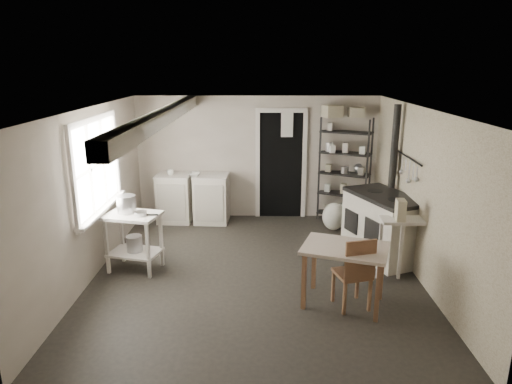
{
  "coord_description": "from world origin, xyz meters",
  "views": [
    {
      "loc": [
        0.06,
        -5.94,
        2.86
      ],
      "look_at": [
        0.0,
        0.3,
        1.1
      ],
      "focal_mm": 32.0,
      "sensor_mm": 36.0,
      "label": 1
    }
  ],
  "objects_px": {
    "base_cabinets": "(193,197)",
    "chair": "(352,270)",
    "stove": "(383,229)",
    "prep_table": "(135,243)",
    "shelf_rack": "(344,171)",
    "stockpot": "(126,205)",
    "work_table": "(344,275)",
    "flour_sack": "(334,217)"
  },
  "relations": [
    {
      "from": "base_cabinets",
      "to": "stockpot",
      "type": "bearing_deg",
      "value": -104.35
    },
    {
      "from": "work_table",
      "to": "flour_sack",
      "type": "height_order",
      "value": "work_table"
    },
    {
      "from": "stockpot",
      "to": "work_table",
      "type": "height_order",
      "value": "stockpot"
    },
    {
      "from": "work_table",
      "to": "chair",
      "type": "relative_size",
      "value": 1.07
    },
    {
      "from": "chair",
      "to": "flour_sack",
      "type": "bearing_deg",
      "value": 70.64
    },
    {
      "from": "shelf_rack",
      "to": "flour_sack",
      "type": "relative_size",
      "value": 3.9
    },
    {
      "from": "stove",
      "to": "chair",
      "type": "relative_size",
      "value": 1.35
    },
    {
      "from": "prep_table",
      "to": "base_cabinets",
      "type": "height_order",
      "value": "base_cabinets"
    },
    {
      "from": "chair",
      "to": "shelf_rack",
      "type": "bearing_deg",
      "value": 67.0
    },
    {
      "from": "shelf_rack",
      "to": "chair",
      "type": "xyz_separation_m",
      "value": [
        -0.45,
        -3.22,
        -0.46
      ]
    },
    {
      "from": "prep_table",
      "to": "base_cabinets",
      "type": "distance_m",
      "value": 2.17
    },
    {
      "from": "base_cabinets",
      "to": "shelf_rack",
      "type": "bearing_deg",
      "value": 5.46
    },
    {
      "from": "stockpot",
      "to": "flour_sack",
      "type": "relative_size",
      "value": 0.58
    },
    {
      "from": "chair",
      "to": "stockpot",
      "type": "bearing_deg",
      "value": 144.91
    },
    {
      "from": "base_cabinets",
      "to": "stove",
      "type": "xyz_separation_m",
      "value": [
        3.11,
        -1.61,
        -0.02
      ]
    },
    {
      "from": "base_cabinets",
      "to": "stove",
      "type": "distance_m",
      "value": 3.5
    },
    {
      "from": "shelf_rack",
      "to": "work_table",
      "type": "distance_m",
      "value": 3.26
    },
    {
      "from": "stockpot",
      "to": "stove",
      "type": "bearing_deg",
      "value": 6.22
    },
    {
      "from": "base_cabinets",
      "to": "flour_sack",
      "type": "relative_size",
      "value": 2.77
    },
    {
      "from": "shelf_rack",
      "to": "work_table",
      "type": "height_order",
      "value": "shelf_rack"
    },
    {
      "from": "prep_table",
      "to": "shelf_rack",
      "type": "xyz_separation_m",
      "value": [
        3.35,
        2.21,
        0.55
      ]
    },
    {
      "from": "base_cabinets",
      "to": "shelf_rack",
      "type": "xyz_separation_m",
      "value": [
        2.81,
        0.11,
        0.49
      ]
    },
    {
      "from": "prep_table",
      "to": "stockpot",
      "type": "distance_m",
      "value": 0.55
    },
    {
      "from": "work_table",
      "to": "prep_table",
      "type": "bearing_deg",
      "value": 161.19
    },
    {
      "from": "prep_table",
      "to": "shelf_rack",
      "type": "height_order",
      "value": "shelf_rack"
    },
    {
      "from": "work_table",
      "to": "flour_sack",
      "type": "xyz_separation_m",
      "value": [
        0.29,
        2.61,
        -0.14
      ]
    },
    {
      "from": "prep_table",
      "to": "shelf_rack",
      "type": "distance_m",
      "value": 4.05
    },
    {
      "from": "shelf_rack",
      "to": "chair",
      "type": "bearing_deg",
      "value": -73.4
    },
    {
      "from": "stockpot",
      "to": "chair",
      "type": "relative_size",
      "value": 0.31
    },
    {
      "from": "stockpot",
      "to": "chair",
      "type": "bearing_deg",
      "value": -20.08
    },
    {
      "from": "flour_sack",
      "to": "prep_table",
      "type": "bearing_deg",
      "value": -151.91
    },
    {
      "from": "stove",
      "to": "chair",
      "type": "distance_m",
      "value": 1.68
    },
    {
      "from": "stockpot",
      "to": "chair",
      "type": "height_order",
      "value": "stockpot"
    },
    {
      "from": "base_cabinets",
      "to": "chair",
      "type": "distance_m",
      "value": 3.9
    },
    {
      "from": "flour_sack",
      "to": "stockpot",
      "type": "bearing_deg",
      "value": -153.79
    },
    {
      "from": "prep_table",
      "to": "work_table",
      "type": "height_order",
      "value": "prep_table"
    },
    {
      "from": "prep_table",
      "to": "work_table",
      "type": "distance_m",
      "value": 2.97
    },
    {
      "from": "stove",
      "to": "flour_sack",
      "type": "height_order",
      "value": "stove"
    },
    {
      "from": "prep_table",
      "to": "work_table",
      "type": "relative_size",
      "value": 0.84
    },
    {
      "from": "stove",
      "to": "flour_sack",
      "type": "xyz_separation_m",
      "value": [
        -0.55,
        1.17,
        -0.2
      ]
    },
    {
      "from": "base_cabinets",
      "to": "stove",
      "type": "height_order",
      "value": "stove"
    },
    {
      "from": "shelf_rack",
      "to": "stove",
      "type": "relative_size",
      "value": 1.54
    }
  ]
}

